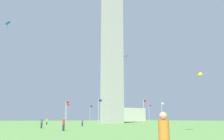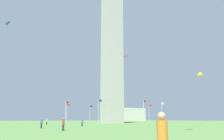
{
  "view_description": "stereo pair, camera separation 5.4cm",
  "coord_description": "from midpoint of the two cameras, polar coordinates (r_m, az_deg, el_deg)",
  "views": [
    {
      "loc": [
        -43.96,
        -69.86,
        1.57
      ],
      "look_at": [
        0.0,
        0.0,
        19.25
      ],
      "focal_mm": 36.55,
      "sensor_mm": 36.0,
      "label": 1
    },
    {
      "loc": [
        -43.91,
        -69.89,
        1.57
      ],
      "look_at": [
        0.0,
        0.0,
        19.25
      ],
      "focal_mm": 36.55,
      "sensor_mm": 36.0,
      "label": 2
    }
  ],
  "objects": [
    {
      "name": "kite_blue_diamond",
      "position": [
        68.51,
        -24.65,
        10.6
      ],
      "size": [
        1.47,
        1.66,
        2.39
      ],
      "color": "blue"
    },
    {
      "name": "person_purple_shirt",
      "position": [
        49.56,
        -7.47,
        -12.88
      ],
      "size": [
        0.32,
        0.32,
        1.6
      ],
      "rotation": [
        0.0,
        0.0,
        0.67
      ],
      "color": "#2D2D38",
      "rests_on": "ground"
    },
    {
      "name": "person_blue_shirt",
      "position": [
        40.73,
        -17.24,
        -12.61
      ],
      "size": [
        0.32,
        0.32,
        1.66
      ],
      "rotation": [
        0.0,
        0.0,
        0.82
      ],
      "color": "#2D2D38",
      "rests_on": "ground"
    },
    {
      "name": "ground_plane",
      "position": [
        82.56,
        -0.02,
        -13.18
      ],
      "size": [
        260.0,
        260.0,
        0.0
      ],
      "primitive_type": "plane",
      "color": "#609347"
    },
    {
      "name": "flagpole_e",
      "position": [
        97.78,
        -5.52,
        -10.64
      ],
      "size": [
        1.12,
        0.14,
        7.13
      ],
      "color": "silver",
      "rests_on": "ground"
    },
    {
      "name": "kite_red_diamond",
      "position": [
        61.65,
        3.53,
        3.43
      ],
      "size": [
        1.52,
        1.6,
        2.26
      ],
      "color": "red"
    },
    {
      "name": "flagpole_s",
      "position": [
        74.8,
        -11.52,
        -10.03
      ],
      "size": [
        1.12,
        0.14,
        7.13
      ],
      "color": "silver",
      "rests_on": "ground"
    },
    {
      "name": "obelisk_monument",
      "position": [
        86.76,
        -0.02,
        5.84
      ],
      "size": [
        6.22,
        6.22,
        56.54
      ],
      "color": "#B7B2A8",
      "rests_on": "ground"
    },
    {
      "name": "flagpole_nw",
      "position": [
        80.57,
        12.38,
        -10.12
      ],
      "size": [
        1.12,
        0.14,
        7.13
      ],
      "color": "silver",
      "rests_on": "ground"
    },
    {
      "name": "flagpole_se",
      "position": [
        88.12,
        -11.27,
        -10.32
      ],
      "size": [
        1.12,
        0.14,
        7.13
      ],
      "color": "silver",
      "rests_on": "ground"
    },
    {
      "name": "distant_building",
      "position": [
        166.53,
        3.87,
        -11.08
      ],
      "size": [
        19.37,
        16.91,
        8.84
      ],
      "color": "beige",
      "rests_on": "ground"
    },
    {
      "name": "flagpole_n",
      "position": [
        93.06,
        9.29,
        -10.47
      ],
      "size": [
        1.12,
        0.14,
        7.13
      ],
      "color": "silver",
      "rests_on": "ground"
    },
    {
      "name": "flagpole_w",
      "position": [
        68.52,
        7.92,
        -9.99
      ],
      "size": [
        1.12,
        0.14,
        7.13
      ],
      "color": "silver",
      "rests_on": "ground"
    },
    {
      "name": "flagpole_sw",
      "position": [
        65.76,
        -3.39,
        -10.0
      ],
      "size": [
        1.12,
        0.14,
        7.13
      ],
      "color": "silver",
      "rests_on": "ground"
    },
    {
      "name": "person_yellow_shirt",
      "position": [
        62.63,
        -16.03,
        -12.31
      ],
      "size": [
        0.32,
        0.32,
        1.67
      ],
      "rotation": [
        0.0,
        0.0,
        0.2
      ],
      "color": "#2D2D38",
      "rests_on": "ground"
    },
    {
      "name": "person_red_shirt",
      "position": [
        31.55,
        -12.08,
        -13.21
      ],
      "size": [
        0.32,
        0.32,
        1.63
      ],
      "rotation": [
        0.0,
        0.0,
        0.75
      ],
      "color": "#2D2D38",
      "rests_on": "ground"
    },
    {
      "name": "kite_yellow_delta",
      "position": [
        49.9,
        20.96,
        -1.17
      ],
      "size": [
        1.12,
        1.0,
        1.95
      ],
      "color": "yellow"
    },
    {
      "name": "flagpole_ne",
      "position": [
        99.66,
        2.28,
        -10.71
      ],
      "size": [
        1.12,
        0.14,
        7.13
      ],
      "color": "silver",
      "rests_on": "ground"
    }
  ]
}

